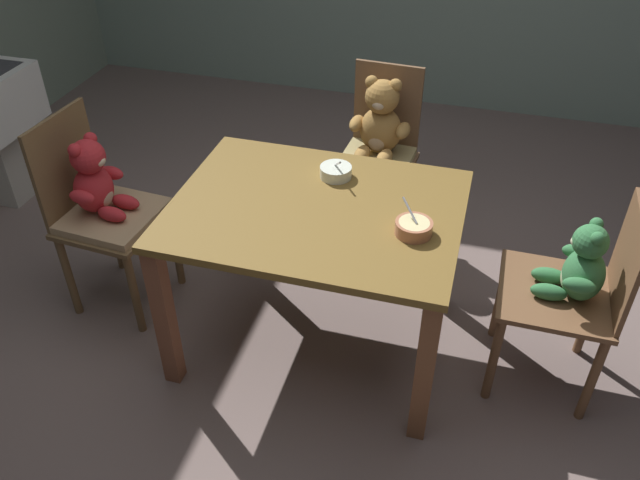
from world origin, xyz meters
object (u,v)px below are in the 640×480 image
at_px(dining_table, 316,231).
at_px(porridge_bowl_white_far_center, 336,171).
at_px(teddy_chair_near_left, 100,199).
at_px(teddy_chair_far_center, 379,138).
at_px(porridge_bowl_terracotta_near_right, 414,227).
at_px(teddy_chair_near_right, 576,281).

bearing_deg(dining_table, porridge_bowl_white_far_center, 85.84).
bearing_deg(porridge_bowl_white_far_center, teddy_chair_near_left, -168.57).
distance_m(teddy_chair_far_center, porridge_bowl_terracotta_near_right, 0.97).
xyz_separation_m(teddy_chair_near_right, porridge_bowl_white_far_center, (-0.96, 0.17, 0.21)).
height_order(teddy_chair_near_right, teddy_chair_near_left, teddy_chair_near_left).
xyz_separation_m(dining_table, teddy_chair_near_left, (-0.97, 0.03, -0.04)).
relative_size(dining_table, porridge_bowl_white_far_center, 8.37).
xyz_separation_m(porridge_bowl_terracotta_near_right, porridge_bowl_white_far_center, (-0.36, 0.30, -0.00)).
xyz_separation_m(dining_table, teddy_chair_far_center, (0.08, 0.83, -0.02)).
distance_m(dining_table, porridge_bowl_terracotta_near_right, 0.41).
distance_m(porridge_bowl_terracotta_near_right, porridge_bowl_white_far_center, 0.47).
bearing_deg(teddy_chair_near_left, dining_table, 2.84).
xyz_separation_m(dining_table, porridge_bowl_white_far_center, (0.02, 0.22, 0.14)).
height_order(teddy_chair_near_right, teddy_chair_far_center, teddy_chair_far_center).
relative_size(teddy_chair_far_center, porridge_bowl_white_far_center, 6.86).
relative_size(teddy_chair_near_right, porridge_bowl_terracotta_near_right, 6.21).
relative_size(teddy_chair_near_left, porridge_bowl_white_far_center, 6.94).
bearing_deg(porridge_bowl_terracotta_near_right, dining_table, 169.33).
height_order(teddy_chair_far_center, porridge_bowl_terracotta_near_right, teddy_chair_far_center).
bearing_deg(dining_table, porridge_bowl_terracotta_near_right, -10.67).
bearing_deg(teddy_chair_near_left, porridge_bowl_terracotta_near_right, 0.23).
distance_m(dining_table, teddy_chair_far_center, 0.84).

